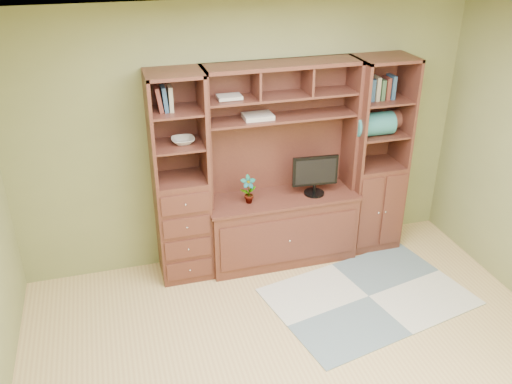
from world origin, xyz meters
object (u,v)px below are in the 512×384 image
object	(u,v)px
center_hutch	(283,170)
right_tower	(376,157)
left_tower	(180,180)
monitor	(315,168)

from	to	relation	value
center_hutch	right_tower	world-z (taller)	same
right_tower	left_tower	bearing A→B (deg)	180.00
center_hutch	left_tower	xyz separation A→B (m)	(-1.00, 0.04, 0.00)
left_tower	monitor	bearing A→B (deg)	-3.24
monitor	left_tower	bearing A→B (deg)	-178.44
center_hutch	left_tower	bearing A→B (deg)	177.71
right_tower	center_hutch	bearing A→B (deg)	-177.77
left_tower	right_tower	world-z (taller)	same
center_hutch	monitor	distance (m)	0.33
center_hutch	monitor	size ratio (longest dim) A/B	3.64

